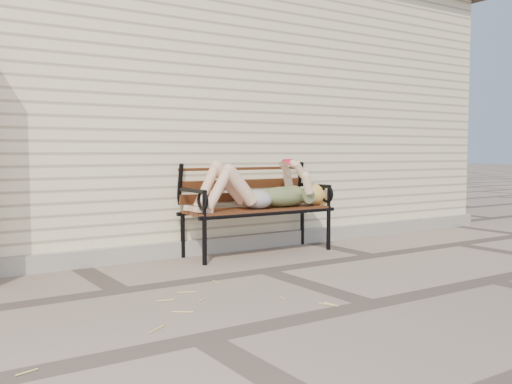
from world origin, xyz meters
TOP-DOWN VIEW (x-y plane):
  - ground at (0.00, 0.00)m, footprint 80.00×80.00m
  - house_wall at (0.00, 3.00)m, footprint 8.00×4.00m
  - foundation_strip at (0.00, 0.97)m, footprint 8.00×0.10m
  - garden_bench at (0.41, 0.81)m, footprint 1.61×0.64m
  - reading_woman at (0.42, 0.68)m, footprint 1.52×0.35m
  - straw_scatter at (-1.51, -0.69)m, footprint 2.62×1.71m

SIDE VIEW (x-z plane):
  - ground at x=0.00m, z-range 0.00..0.00m
  - straw_scatter at x=-1.51m, z-range 0.00..0.01m
  - foundation_strip at x=0.00m, z-range 0.00..0.15m
  - garden_bench at x=0.41m, z-range 0.06..1.11m
  - reading_woman at x=0.42m, z-range 0.38..0.86m
  - house_wall at x=0.00m, z-range 0.00..3.00m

